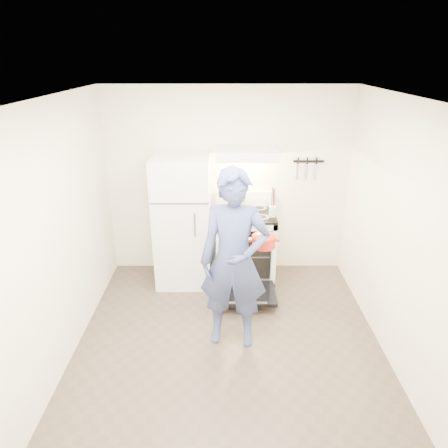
{
  "coord_description": "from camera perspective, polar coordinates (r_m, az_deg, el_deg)",
  "views": [
    {
      "loc": [
        -0.05,
        -3.29,
        2.83
      ],
      "look_at": [
        -0.05,
        1.0,
        1.0
      ],
      "focal_mm": 32.0,
      "sensor_mm": 36.0,
      "label": 1
    }
  ],
  "objects": [
    {
      "name": "oven_door",
      "position": [
        4.98,
        3.27,
        -9.85
      ],
      "size": [
        0.7,
        0.54,
        0.04
      ],
      "primitive_type": "cube",
      "color": "black",
      "rests_on": "floor"
    },
    {
      "name": "knife_strip",
      "position": [
        5.35,
        12.0,
        8.75
      ],
      "size": [
        0.4,
        0.02,
        0.03
      ],
      "primitive_type": "cube",
      "color": "black",
      "rests_on": "back_wall"
    },
    {
      "name": "oven_rack",
      "position": [
        5.34,
        3.01,
        -3.53
      ],
      "size": [
        0.6,
        0.52,
        0.01
      ],
      "primitive_type": "cube",
      "color": "gray",
      "rests_on": "stove_body"
    },
    {
      "name": "backsplash",
      "position": [
        5.36,
        2.99,
        3.68
      ],
      "size": [
        0.76,
        0.07,
        0.2
      ],
      "primitive_type": "cube",
      "color": "white",
      "rests_on": "cooktop"
    },
    {
      "name": "cooktop",
      "position": [
        5.14,
        3.12,
        1.41
      ],
      "size": [
        0.76,
        0.65,
        0.03
      ],
      "primitive_type": "cube",
      "color": "black",
      "rests_on": "stove_body"
    },
    {
      "name": "back_wall",
      "position": [
        5.33,
        0.53,
        5.85
      ],
      "size": [
        3.2,
        0.02,
        2.5
      ],
      "primitive_type": "cube",
      "color": "white",
      "rests_on": "ground"
    },
    {
      "name": "pizza_stone",
      "position": [
        5.28,
        2.59,
        -3.66
      ],
      "size": [
        0.33,
        0.33,
        0.02
      ],
      "primitive_type": "cylinder",
      "color": "#8E6D4D",
      "rests_on": "oven_rack"
    },
    {
      "name": "refrigerator",
      "position": [
        5.17,
        -5.89,
        0.43
      ],
      "size": [
        0.7,
        0.7,
        1.7
      ],
      "primitive_type": "cube",
      "color": "white",
      "rests_on": "floor"
    },
    {
      "name": "floor",
      "position": [
        4.34,
        0.7,
        -17.59
      ],
      "size": [
        3.6,
        3.6,
        0.0
      ],
      "primitive_type": "plane",
      "color": "#4A3C31",
      "rests_on": "ground"
    },
    {
      "name": "dutch_oven",
      "position": [
        4.16,
        5.71,
        -2.5
      ],
      "size": [
        0.32,
        0.25,
        0.21
      ],
      "primitive_type": null,
      "color": "red",
      "rests_on": "person"
    },
    {
      "name": "tea_kettle",
      "position": [
        5.22,
        1.63,
        3.45
      ],
      "size": [
        0.21,
        0.17,
        0.25
      ],
      "primitive_type": null,
      "color": "#BBBBC1",
      "rests_on": "cooktop"
    },
    {
      "name": "stove_body",
      "position": [
        5.33,
        3.01,
        -3.33
      ],
      "size": [
        0.76,
        0.65,
        0.92
      ],
      "primitive_type": "cube",
      "color": "white",
      "rests_on": "floor"
    },
    {
      "name": "person",
      "position": [
        3.97,
        1.46,
        -5.33
      ],
      "size": [
        0.73,
        0.51,
        1.89
      ],
      "primitive_type": "imported",
      "rotation": [
        0.0,
        0.0,
        -0.09
      ],
      "color": "navy",
      "rests_on": "floor"
    },
    {
      "name": "utensil_jar",
      "position": [
        4.96,
        6.94,
        1.83
      ],
      "size": [
        0.11,
        0.11,
        0.13
      ],
      "primitive_type": "cylinder",
      "rotation": [
        0.0,
        0.0,
        -0.23
      ],
      "color": "silver",
      "rests_on": "cooktop"
    },
    {
      "name": "range_hood",
      "position": [
        4.98,
        3.27,
        10.05
      ],
      "size": [
        0.76,
        0.5,
        0.12
      ],
      "primitive_type": "cube",
      "color": "white",
      "rests_on": "back_wall"
    }
  ]
}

